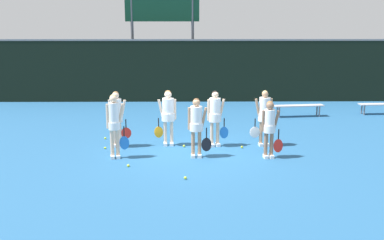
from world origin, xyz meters
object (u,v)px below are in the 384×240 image
at_px(player_1, 197,123).
at_px(tennis_ball_2, 128,166).
at_px(tennis_ball_5, 105,148).
at_px(player_3, 116,114).
at_px(bench_courtside, 299,107).
at_px(tennis_ball_4, 185,178).
at_px(player_5, 215,114).
at_px(bench_far, 382,105).
at_px(tennis_ball_0, 105,138).
at_px(player_4, 168,113).
at_px(tennis_ball_3, 242,147).
at_px(scoreboard, 162,13).
at_px(player_2, 270,125).
at_px(player_6, 264,113).
at_px(tennis_ball_1, 184,146).
at_px(player_0, 114,121).

bearing_deg(player_1, tennis_ball_2, -156.25).
bearing_deg(tennis_ball_5, player_3, 36.19).
xyz_separation_m(bench_courtside, tennis_ball_4, (-4.51, -7.23, -0.37)).
relative_size(tennis_ball_2, tennis_ball_4, 1.01).
height_order(player_5, tennis_ball_5, player_5).
height_order(bench_far, tennis_ball_0, bench_far).
distance_m(player_5, tennis_ball_4, 3.24).
distance_m(player_3, player_4, 1.56).
distance_m(player_3, tennis_ball_3, 3.92).
relative_size(player_5, tennis_ball_5, 26.66).
xyz_separation_m(tennis_ball_2, tennis_ball_4, (1.51, -0.96, -0.00)).
distance_m(scoreboard, player_4, 9.35).
xyz_separation_m(player_1, tennis_ball_5, (-2.74, 0.84, -0.96)).
bearing_deg(bench_courtside, tennis_ball_2, -140.31).
relative_size(tennis_ball_0, tennis_ball_4, 0.95).
relative_size(player_2, tennis_ball_5, 25.22).
xyz_separation_m(bench_courtside, tennis_ball_0, (-7.13, -3.44, -0.37)).
height_order(tennis_ball_0, tennis_ball_3, tennis_ball_3).
bearing_deg(scoreboard, player_6, -68.26).
xyz_separation_m(player_1, player_5, (0.59, 1.13, 0.02)).
bearing_deg(player_3, tennis_ball_5, -142.40).
distance_m(player_1, tennis_ball_5, 3.02).
height_order(bench_courtside, player_4, player_4).
xyz_separation_m(bench_far, player_2, (-5.70, -5.94, 0.57)).
bearing_deg(tennis_ball_1, tennis_ball_5, -175.81).
height_order(player_6, tennis_ball_2, player_6).
bearing_deg(tennis_ball_0, player_5, -13.41).
height_order(tennis_ball_3, tennis_ball_4, same).
distance_m(player_1, tennis_ball_0, 3.66).
relative_size(player_6, tennis_ball_5, 26.71).
relative_size(player_2, tennis_ball_0, 23.98).
xyz_separation_m(tennis_ball_1, tennis_ball_4, (0.05, -2.83, 0.00)).
bearing_deg(scoreboard, player_3, -95.97).
relative_size(player_4, tennis_ball_0, 25.35).
xyz_separation_m(player_1, player_4, (-0.85, 1.24, 0.03)).
relative_size(scoreboard, player_3, 3.11).
xyz_separation_m(player_3, player_5, (2.98, 0.05, 0.00)).
bearing_deg(tennis_ball_4, player_3, 125.66).
height_order(player_2, tennis_ball_2, player_2).
bearing_deg(player_4, tennis_ball_1, -28.48).
bearing_deg(tennis_ball_1, bench_far, 30.88).
relative_size(bench_far, player_0, 1.05).
bearing_deg(tennis_ball_3, player_4, 170.84).
bearing_deg(player_5, bench_courtside, 37.87).
bearing_deg(player_2, tennis_ball_2, -173.88).
height_order(tennis_ball_1, tennis_ball_5, tennis_ball_1).
distance_m(player_2, player_4, 3.17).
bearing_deg(tennis_ball_0, bench_far, 19.99).
bearing_deg(tennis_ball_5, player_2, -10.98).
distance_m(bench_far, tennis_ball_1, 9.44).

